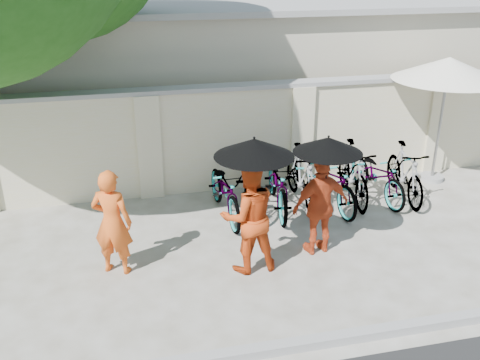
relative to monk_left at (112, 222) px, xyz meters
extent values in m
plane|color=#B0ADA6|center=(1.72, -0.53, -0.81)|extent=(80.00, 80.00, 0.00)
cube|color=gray|center=(1.72, -2.23, -0.75)|extent=(40.00, 0.16, 0.12)
cube|color=beige|center=(2.72, 2.67, 0.19)|extent=(20.00, 0.30, 2.00)
cube|color=#B2AB94|center=(3.72, 6.47, 0.79)|extent=(14.00, 6.00, 3.20)
imported|color=#E3581A|center=(0.00, 0.00, 0.00)|extent=(0.69, 0.59, 1.62)
imported|color=#BB3B11|center=(1.93, -0.37, 0.06)|extent=(0.89, 0.72, 1.74)
cylinder|color=black|center=(1.98, -0.45, 0.66)|extent=(0.02, 0.02, 0.97)
cone|color=black|center=(1.98, -0.45, 1.14)|extent=(1.11, 1.11, 0.25)
imported|color=#B73D1A|center=(3.12, -0.13, -0.01)|extent=(0.98, 0.53, 1.59)
cylinder|color=black|center=(3.14, -0.21, 0.55)|extent=(0.02, 0.02, 0.91)
cone|color=black|center=(3.14, -0.21, 1.00)|extent=(1.02, 1.02, 0.23)
cylinder|color=gray|center=(6.46, 2.05, -0.76)|extent=(0.48, 0.48, 0.10)
cylinder|color=gray|center=(6.46, 2.05, 0.33)|extent=(0.06, 0.06, 2.28)
cone|color=silver|center=(6.46, 2.05, 1.51)|extent=(2.61, 2.61, 0.43)
imported|color=gray|center=(1.94, 1.39, -0.31)|extent=(0.77, 1.95, 1.01)
imported|color=gray|center=(2.44, 1.54, -0.25)|extent=(0.74, 1.91, 1.12)
imported|color=gray|center=(2.93, 1.45, -0.29)|extent=(0.96, 2.05, 1.04)
imported|color=gray|center=(3.43, 1.58, -0.26)|extent=(0.54, 1.82, 1.09)
imported|color=gray|center=(3.92, 1.38, -0.30)|extent=(0.87, 1.99, 1.01)
imported|color=gray|center=(4.42, 1.52, -0.25)|extent=(0.76, 1.90, 1.11)
imported|color=gray|center=(4.91, 1.49, -0.33)|extent=(0.85, 1.88, 0.96)
imported|color=gray|center=(5.41, 1.37, -0.28)|extent=(0.71, 1.80, 1.05)
camera|label=1|loc=(0.27, -7.04, 3.59)|focal=40.00mm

